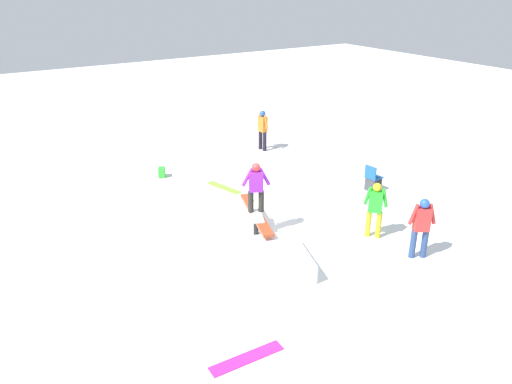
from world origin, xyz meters
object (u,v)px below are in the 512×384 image
(folding_chair, at_px, (373,179))
(bystander_red, at_px, (421,225))
(bystander_green, at_px, (375,207))
(loose_snowboard_magenta, at_px, (247,358))
(rail_feature, at_px, (256,216))
(bystander_orange, at_px, (263,128))
(backpack_on_snow, at_px, (162,172))
(loose_snowboard_lime, at_px, (224,187))
(main_rider_on_rail, at_px, (256,188))

(folding_chair, bearing_deg, bystander_red, 145.57)
(bystander_green, bearing_deg, loose_snowboard_magenta, -106.02)
(rail_feature, height_order, bystander_orange, bystander_orange)
(bystander_red, height_order, folding_chair, bystander_red)
(bystander_green, bearing_deg, bystander_orange, 130.75)
(backpack_on_snow, bearing_deg, folding_chair, 75.25)
(rail_feature, relative_size, backpack_on_snow, 7.49)
(backpack_on_snow, bearing_deg, bystander_green, 50.77)
(bystander_orange, bearing_deg, loose_snowboard_lime, -53.93)
(loose_snowboard_lime, relative_size, folding_chair, 1.60)
(main_rider_on_rail, relative_size, bystander_orange, 0.87)
(bystander_red, bearing_deg, bystander_orange, 111.08)
(loose_snowboard_magenta, distance_m, backpack_on_snow, 9.56)
(loose_snowboard_lime, height_order, folding_chair, folding_chair)
(main_rider_on_rail, bearing_deg, folding_chair, -59.27)
(backpack_on_snow, bearing_deg, bystander_red, 48.44)
(rail_feature, relative_size, bystander_orange, 1.58)
(bystander_orange, height_order, loose_snowboard_magenta, bystander_orange)
(bystander_green, relative_size, folding_chair, 1.77)
(bystander_red, bearing_deg, bystander_green, 127.13)
(loose_snowboard_lime, xyz_separation_m, backpack_on_snow, (2.02, 1.34, 0.16))
(main_rider_on_rail, relative_size, loose_snowboard_magenta, 0.96)
(loose_snowboard_lime, bearing_deg, rail_feature, 150.86)
(rail_feature, xyz_separation_m, bystander_red, (-3.18, -2.76, 0.33))
(main_rider_on_rail, xyz_separation_m, loose_snowboard_magenta, (-3.98, 2.74, -1.35))
(bystander_green, relative_size, loose_snowboard_magenta, 1.07)
(bystander_red, distance_m, backpack_on_snow, 9.14)
(main_rider_on_rail, height_order, bystander_red, main_rider_on_rail)
(bystander_red, relative_size, backpack_on_snow, 4.68)
(bystander_green, height_order, bystander_orange, bystander_orange)
(backpack_on_snow, bearing_deg, rail_feature, 32.89)
(folding_chair, bearing_deg, main_rider_on_rail, 90.72)
(loose_snowboard_lime, xyz_separation_m, loose_snowboard_magenta, (-7.28, 3.56, 0.00))
(rail_feature, relative_size, loose_snowboard_lime, 1.81)
(rail_feature, bearing_deg, loose_snowboard_magenta, 163.61)
(rail_feature, height_order, loose_snowboard_lime, rail_feature)
(loose_snowboard_magenta, relative_size, folding_chair, 1.66)
(rail_feature, bearing_deg, backpack_on_snow, 23.65)
(bystander_green, xyz_separation_m, loose_snowboard_lime, (5.11, 1.75, -0.87))
(bystander_green, bearing_deg, loose_snowboard_lime, 160.61)
(bystander_red, bearing_deg, backpack_on_snow, 140.37)
(bystander_red, xyz_separation_m, backpack_on_snow, (8.50, 3.28, -0.72))
(bystander_orange, relative_size, backpack_on_snow, 4.75)
(loose_snowboard_magenta, height_order, folding_chair, folding_chair)
(bystander_orange, bearing_deg, folding_chair, 5.17)
(bystander_orange, height_order, folding_chair, bystander_orange)
(rail_feature, height_order, loose_snowboard_magenta, rail_feature)
(loose_snowboard_lime, distance_m, folding_chair, 4.90)
(bystander_orange, height_order, backpack_on_snow, bystander_orange)
(rail_feature, height_order, main_rider_on_rail, main_rider_on_rail)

